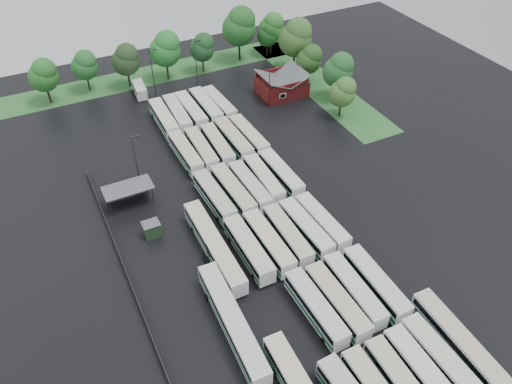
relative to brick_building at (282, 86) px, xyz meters
name	(u,v)px	position (x,y,z in m)	size (l,w,h in m)	color
ground	(279,253)	(-24.00, -42.77, -1.87)	(160.00, 160.00, 0.00)	black
brick_building	(282,86)	(0.00, 0.00, 0.00)	(10.07, 8.60, 5.39)	maroon
wash_shed	(127,189)	(-41.20, -20.74, 1.12)	(8.20, 4.20, 3.58)	#2D2D30
utility_hut	(152,229)	(-40.20, -30.17, -0.55)	(2.70, 2.20, 2.62)	#1D361D
grass_strip_north	(159,73)	(-22.00, 22.03, -1.86)	(80.00, 10.00, 0.01)	#2A672A
grass_strip_east	(319,84)	(10.00, 0.03, -1.86)	(10.00, 50.00, 0.01)	#2A672A
west_fence	(123,265)	(-46.20, -34.77, -1.27)	(0.10, 50.00, 1.20)	#2D2D30
bus_r0c3	(423,374)	(-18.86, -68.97, 0.06)	(2.91, 12.63, 3.50)	white
bus_r0c4	(442,362)	(-15.71, -68.69, 0.07)	(2.80, 12.68, 3.52)	white
bus_r1c1	(316,308)	(-25.23, -55.06, 0.04)	(2.79, 12.45, 3.46)	white
bus_r1c2	(337,301)	(-22.11, -55.44, 0.05)	(2.83, 12.54, 3.48)	white
bus_r1c3	(354,290)	(-18.95, -54.91, 0.03)	(2.89, 12.46, 3.45)	white
bus_r1c4	(376,283)	(-15.53, -55.30, 0.08)	(2.88, 12.77, 3.54)	white
bus_r2c0	(249,249)	(-28.59, -41.41, 0.08)	(2.74, 12.73, 3.54)	white
bus_r2c1	(269,242)	(-25.26, -41.59, 0.07)	(2.80, 12.68, 3.52)	white
bus_r2c2	(288,235)	(-21.91, -41.50, 0.00)	(2.82, 12.25, 3.40)	white
bus_r2c3	(306,228)	(-18.65, -41.49, 0.04)	(3.09, 12.56, 3.47)	white
bus_r2c4	(322,222)	(-15.67, -41.45, 0.02)	(3.06, 12.37, 3.42)	white
bus_r3c0	(214,197)	(-28.51, -28.13, 0.03)	(3.01, 12.45, 3.44)	white
bus_r3c1	(233,191)	(-25.11, -28.26, 0.10)	(3.11, 12.90, 3.57)	white
bus_r3c2	(250,186)	(-21.94, -28.29, -0.01)	(2.80, 12.16, 3.37)	white
bus_r3c3	(264,179)	(-18.91, -27.65, -0.01)	(2.96, 12.22, 3.38)	white
bus_r3c4	(281,174)	(-15.48, -27.66, 0.02)	(2.81, 12.37, 3.43)	white
bus_r4c0	(186,153)	(-28.44, -14.21, 0.00)	(2.75, 12.24, 3.40)	white
bus_r4c1	(201,149)	(-25.35, -14.41, 0.01)	(2.94, 12.29, 3.40)	white
bus_r4c2	(218,145)	(-22.08, -14.61, 0.01)	(3.08, 12.33, 3.41)	white
bus_r4c3	(233,140)	(-18.64, -14.32, 0.09)	(2.88, 12.78, 3.55)	white
bus_r4c4	(249,136)	(-15.41, -14.48, 0.04)	(3.00, 12.50, 3.46)	white
bus_r5c0	(164,119)	(-28.25, -1.08, 0.09)	(2.97, 12.81, 3.55)	white
bus_r5c1	(177,114)	(-25.17, -0.65, 0.08)	(3.25, 12.79, 3.53)	white
bus_r5c2	(191,111)	(-22.18, -0.72, 0.09)	(2.80, 12.80, 3.56)	white
bus_r5c3	(206,107)	(-18.72, -0.62, 0.09)	(2.79, 12.82, 3.57)	white
bus_r5c4	(219,104)	(-15.79, -0.81, 0.02)	(3.16, 12.43, 3.43)	white
artic_bus_west_b	(214,246)	(-33.00, -38.54, 0.07)	(2.80, 18.88, 3.50)	white
artic_bus_west_c	(232,322)	(-36.13, -52.00, 0.08)	(3.33, 18.95, 3.50)	white
artic_bus_east	(468,353)	(-11.95, -69.25, 0.05)	(3.17, 18.70, 3.46)	white
minibus	(140,89)	(-28.99, 13.79, -0.36)	(2.82, 6.38, 2.71)	white
tree_north_0	(44,75)	(-47.56, 19.68, 4.87)	(6.32, 6.32, 10.47)	black
tree_north_1	(85,65)	(-38.57, 21.38, 4.38)	(5.86, 5.86, 9.70)	black
tree_north_2	(126,59)	(-29.78, 18.93, 4.87)	(6.32, 6.32, 10.47)	black
tree_north_3	(166,48)	(-20.51, 18.36, 5.80)	(7.19, 7.19, 11.92)	#3A2D1D
tree_north_4	(203,47)	(-11.62, 18.15, 4.41)	(5.89, 5.89, 9.75)	black
tree_north_5	(240,26)	(-0.95, 19.87, 6.95)	(8.27, 8.27, 13.70)	black
tree_north_6	(272,27)	(7.83, 19.72, 5.03)	(6.47, 6.47, 10.72)	#2F2218
tree_east_0	(343,92)	(6.55, -14.00, 4.03)	(5.54, 5.54, 9.17)	black
tree_east_1	(339,70)	(9.89, -7.25, 5.19)	(6.62, 6.62, 10.97)	#372715
tree_east_2	(310,59)	(7.98, 1.51, 4.30)	(5.80, 5.79, 9.59)	black
tree_east_3	(296,37)	(8.45, 8.77, 6.56)	(7.91, 7.91, 13.10)	black
tree_east_4	(268,34)	(6.44, 19.03, 3.74)	(5.29, 5.27, 8.73)	black
lamp_post_ne	(270,83)	(-4.92, -3.48, 3.70)	(1.48, 0.29, 9.59)	#2D2D30
lamp_post_nw	(136,159)	(-38.25, -17.64, 4.35)	(1.65, 0.32, 10.70)	#2D2D30
lamp_post_back_w	(153,69)	(-25.76, 12.17, 4.52)	(1.69, 0.33, 11.00)	#2D2D30
lamp_post_back_e	(196,60)	(-15.38, 12.58, 4.37)	(1.65, 0.32, 10.73)	#2D2D30
puddle_0	(344,379)	(-26.82, -64.40, -1.86)	(5.30, 5.30, 0.01)	black
puddle_1	(399,329)	(-16.19, -61.87, -1.86)	(3.53, 3.53, 0.01)	black
puddle_2	(218,257)	(-32.78, -39.11, -1.86)	(4.80, 4.80, 0.01)	black
puddle_3	(308,251)	(-19.86, -44.37, -1.86)	(3.07, 3.07, 0.01)	black
puddle_4	(423,325)	(-12.94, -62.79, -1.86)	(3.33, 3.33, 0.01)	black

